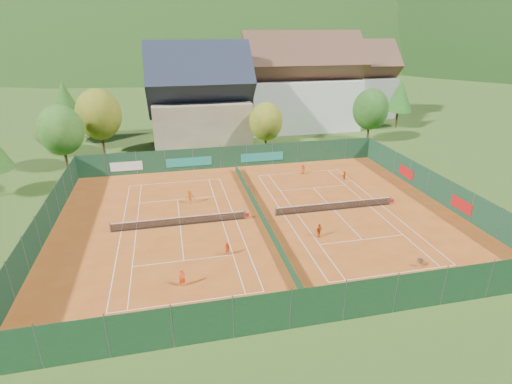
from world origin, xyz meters
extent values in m
plane|color=#2F4D18|center=(0.00, 0.00, -0.02)|extent=(600.00, 600.00, 0.00)
cube|color=#A94C18|center=(0.00, 0.00, 0.01)|extent=(40.00, 32.00, 0.01)
cube|color=white|center=(-8.00, 11.88, 0.01)|extent=(10.97, 0.06, 0.00)
cube|color=white|center=(-8.00, -11.88, 0.01)|extent=(10.97, 0.06, 0.00)
cube|color=white|center=(-13.48, 0.00, 0.01)|extent=(0.06, 23.77, 0.00)
cube|color=white|center=(-2.51, 0.00, 0.01)|extent=(0.06, 23.77, 0.00)
cube|color=white|center=(-12.12, 0.00, 0.01)|extent=(0.06, 23.77, 0.00)
cube|color=white|center=(-3.88, 0.00, 0.01)|extent=(0.06, 23.77, 0.00)
cube|color=white|center=(-8.00, 6.40, 0.01)|extent=(8.23, 0.06, 0.00)
cube|color=white|center=(-8.00, -6.40, 0.01)|extent=(8.23, 0.06, 0.00)
cube|color=white|center=(-8.00, 0.00, 0.01)|extent=(0.06, 12.80, 0.00)
cube|color=white|center=(8.00, 11.88, 0.01)|extent=(10.97, 0.06, 0.00)
cube|color=white|center=(8.00, -11.88, 0.01)|extent=(10.97, 0.06, 0.00)
cube|color=white|center=(2.51, 0.00, 0.01)|extent=(0.06, 23.77, 0.00)
cube|color=white|center=(13.48, 0.00, 0.01)|extent=(0.06, 23.77, 0.00)
cube|color=white|center=(3.88, 0.00, 0.01)|extent=(0.06, 23.77, 0.00)
cube|color=white|center=(12.12, 0.00, 0.01)|extent=(0.06, 23.77, 0.00)
cube|color=white|center=(8.00, 6.40, 0.01)|extent=(8.23, 0.06, 0.00)
cube|color=white|center=(8.00, -6.40, 0.01)|extent=(8.23, 0.06, 0.00)
cube|color=white|center=(8.00, 0.00, 0.01)|extent=(0.06, 12.80, 0.00)
cylinder|color=#59595B|center=(-14.40, 0.00, 0.51)|extent=(0.10, 0.10, 1.02)
cylinder|color=#59595B|center=(-1.60, 0.00, 0.51)|extent=(0.10, 0.10, 1.02)
cube|color=black|center=(-8.00, 0.00, 0.46)|extent=(12.80, 0.02, 0.86)
cube|color=white|center=(-8.00, 0.00, 0.89)|extent=(12.80, 0.04, 0.06)
cube|color=red|center=(-1.35, 0.00, 0.45)|extent=(0.40, 0.04, 0.40)
cylinder|color=#59595B|center=(1.60, 0.00, 0.51)|extent=(0.10, 0.10, 1.02)
cylinder|color=#59595B|center=(14.40, 0.00, 0.51)|extent=(0.10, 0.10, 1.02)
cube|color=black|center=(8.00, 0.00, 0.46)|extent=(12.80, 0.02, 0.86)
cube|color=white|center=(8.00, 0.00, 0.89)|extent=(12.80, 0.04, 0.06)
cube|color=red|center=(14.65, 0.00, 0.45)|extent=(0.40, 0.04, 0.40)
cube|color=#14371E|center=(0.00, 0.00, 0.50)|extent=(0.03, 28.80, 1.00)
cube|color=#163C25|center=(0.00, 16.00, 1.50)|extent=(40.00, 0.04, 3.00)
cube|color=teal|center=(-6.00, 15.94, 1.20)|extent=(6.00, 0.03, 1.20)
cube|color=teal|center=(4.00, 15.94, 1.20)|extent=(6.00, 0.03, 1.20)
cube|color=silver|center=(-14.00, 15.94, 1.20)|extent=(4.00, 0.03, 1.20)
cube|color=#13351A|center=(0.00, -16.00, 1.50)|extent=(40.00, 0.04, 3.00)
cube|color=#12331F|center=(-20.00, 0.00, 1.50)|extent=(0.04, 32.00, 3.00)
cube|color=#153B24|center=(20.00, 0.00, 1.50)|extent=(0.04, 32.00, 3.00)
cube|color=#B21414|center=(19.94, -4.00, 1.20)|extent=(0.03, 3.00, 1.20)
cube|color=#B21414|center=(19.94, 6.00, 1.20)|extent=(0.03, 3.00, 1.20)
cube|color=tan|center=(-3.00, 30.00, 3.50)|extent=(15.00, 12.00, 7.00)
cube|color=#1E2333|center=(-3.00, 30.00, 10.00)|extent=(16.20, 12.00, 12.00)
cube|color=silver|center=(16.00, 36.00, 4.50)|extent=(20.00, 11.00, 9.00)
cube|color=brown|center=(16.00, 36.00, 11.75)|extent=(21.60, 11.00, 11.00)
cube|color=silver|center=(30.00, 44.00, 4.00)|extent=(16.00, 10.00, 8.00)
cube|color=brown|center=(30.00, 44.00, 10.50)|extent=(17.28, 10.00, 10.00)
cylinder|color=#463119|center=(-22.00, 20.00, 1.40)|extent=(0.36, 0.36, 2.80)
ellipsoid|color=#2D621C|center=(-22.00, 20.00, 5.40)|extent=(5.72, 5.72, 6.58)
cylinder|color=#412917|center=(-18.00, 26.00, 1.57)|extent=(0.36, 0.36, 3.15)
ellipsoid|color=olive|center=(-18.00, 26.00, 6.07)|extent=(6.44, 6.44, 7.40)
cylinder|color=#412817|center=(-24.00, 34.00, 1.75)|extent=(0.36, 0.36, 3.50)
cone|color=#235317|center=(-24.00, 34.00, 6.75)|extent=(5.60, 5.60, 6.50)
cylinder|color=#422617|center=(6.00, 22.00, 1.22)|extent=(0.36, 0.36, 2.45)
ellipsoid|color=olive|center=(6.00, 22.00, 4.72)|extent=(5.01, 5.01, 5.76)
cylinder|color=#4C301B|center=(24.00, 24.00, 1.40)|extent=(0.36, 0.36, 2.80)
ellipsoid|color=#235518|center=(24.00, 24.00, 5.40)|extent=(5.72, 5.72, 6.58)
cylinder|color=#483019|center=(34.00, 32.00, 1.57)|extent=(0.36, 0.36, 3.15)
cone|color=#1F5A19|center=(34.00, 32.00, 6.07)|extent=(5.04, 5.04, 5.85)
cylinder|color=#4D311B|center=(26.00, 40.00, 1.75)|extent=(0.36, 0.36, 3.50)
ellipsoid|color=olive|center=(26.00, 40.00, 6.75)|extent=(7.15, 7.15, 8.22)
ellipsoid|color=#173210|center=(10.00, 300.00, -42.35)|extent=(440.00, 440.00, 242.00)
cylinder|color=slate|center=(10.33, -11.61, 0.40)|extent=(0.02, 0.02, 0.80)
cylinder|color=slate|center=(10.63, -11.61, 0.40)|extent=(0.02, 0.02, 0.80)
cylinder|color=slate|center=(10.33, -11.31, 0.40)|extent=(0.02, 0.02, 0.80)
cylinder|color=slate|center=(10.63, -11.31, 0.40)|extent=(0.02, 0.02, 0.80)
cube|color=slate|center=(10.48, -11.46, 0.55)|extent=(0.34, 0.34, 0.30)
ellipsoid|color=#CCD833|center=(10.48, -11.46, 0.58)|extent=(0.28, 0.28, 0.16)
sphere|color=#CCD833|center=(-11.27, -3.78, 0.03)|extent=(0.07, 0.07, 0.07)
sphere|color=#CCD833|center=(5.87, -9.45, 0.03)|extent=(0.07, 0.07, 0.07)
sphere|color=#CCD833|center=(4.78, 3.07, 0.03)|extent=(0.07, 0.07, 0.07)
sphere|color=#CCD833|center=(-6.55, 7.30, 0.03)|extent=(0.07, 0.07, 0.07)
imported|color=#FE4E16|center=(-8.27, -9.91, 0.73)|extent=(0.59, 0.45, 1.46)
imported|color=#EB5114|center=(-4.35, -6.38, 0.61)|extent=(0.74, 0.71, 1.21)
imported|color=#CB5812|center=(-6.66, 5.10, 0.79)|extent=(1.12, 0.79, 1.57)
imported|color=#CC4F12|center=(4.31, -5.07, 0.68)|extent=(0.86, 0.64, 1.36)
imported|color=#D34212|center=(8.38, 11.40, 0.64)|extent=(0.66, 0.46, 1.28)
imported|color=#D35C12|center=(12.72, 8.13, 0.60)|extent=(1.10, 0.94, 1.20)
camera|label=1|loc=(-8.35, -35.22, 17.95)|focal=28.00mm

